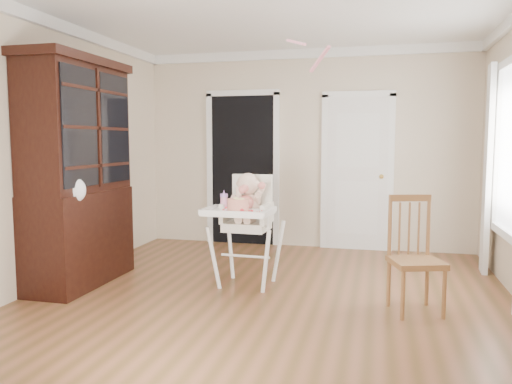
% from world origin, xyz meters
% --- Properties ---
extents(floor, '(5.00, 5.00, 0.00)m').
position_xyz_m(floor, '(0.00, 0.00, 0.00)').
color(floor, brown).
rests_on(floor, ground).
extents(wall_back, '(4.50, 0.00, 4.50)m').
position_xyz_m(wall_back, '(0.00, 2.50, 1.35)').
color(wall_back, beige).
rests_on(wall_back, floor).
extents(wall_left, '(0.00, 5.00, 5.00)m').
position_xyz_m(wall_left, '(-2.25, 0.00, 1.35)').
color(wall_left, beige).
rests_on(wall_left, floor).
extents(crown_molding, '(4.50, 5.00, 0.12)m').
position_xyz_m(crown_molding, '(0.00, 0.00, 2.64)').
color(crown_molding, white).
rests_on(crown_molding, ceiling).
extents(doorway, '(1.06, 0.05, 2.22)m').
position_xyz_m(doorway, '(-0.90, 2.48, 1.11)').
color(doorway, black).
rests_on(doorway, wall_back).
extents(closet_door, '(0.96, 0.09, 2.13)m').
position_xyz_m(closet_door, '(0.70, 2.48, 1.02)').
color(closet_door, white).
rests_on(closet_door, wall_back).
extents(window_right, '(0.13, 1.84, 2.30)m').
position_xyz_m(window_right, '(2.18, 0.80, 1.29)').
color(window_right, white).
rests_on(window_right, wall_right).
extents(high_chair, '(0.69, 0.84, 1.15)m').
position_xyz_m(high_chair, '(-0.30, 0.46, 0.71)').
color(high_chair, white).
rests_on(high_chair, floor).
extents(baby, '(0.34, 0.26, 0.52)m').
position_xyz_m(baby, '(-0.30, 0.49, 0.88)').
color(baby, beige).
rests_on(baby, high_chair).
extents(cake, '(0.27, 0.27, 0.12)m').
position_xyz_m(cake, '(-0.31, 0.17, 0.86)').
color(cake, silver).
rests_on(cake, high_chair).
extents(sippy_cup, '(0.08, 0.08, 0.18)m').
position_xyz_m(sippy_cup, '(-0.51, 0.37, 0.88)').
color(sippy_cup, pink).
rests_on(sippy_cup, high_chair).
extents(china_cabinet, '(0.61, 1.36, 2.30)m').
position_xyz_m(china_cabinet, '(-1.99, 0.12, 1.15)').
color(china_cabinet, black).
rests_on(china_cabinet, floor).
extents(dining_chair, '(0.51, 0.51, 1.00)m').
position_xyz_m(dining_chair, '(1.30, 0.05, 0.47)').
color(dining_chair, brown).
rests_on(dining_chair, floor).
extents(streamer, '(0.26, 0.44, 0.15)m').
position_xyz_m(streamer, '(0.20, 0.41, 2.39)').
color(streamer, pink).
rests_on(streamer, ceiling).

